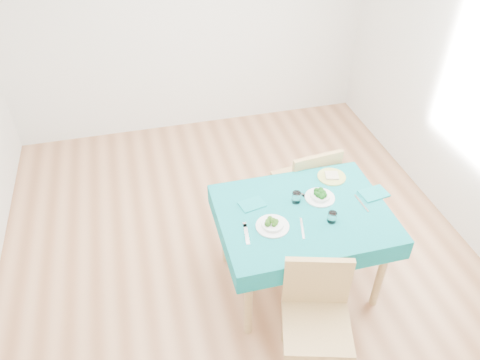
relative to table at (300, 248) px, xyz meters
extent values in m
cube|color=#97613F|center=(-0.38, 0.36, -0.39)|extent=(4.00, 4.50, 0.02)
cube|color=silver|center=(-0.38, 2.61, 0.97)|extent=(4.00, 0.02, 2.70)
cube|color=#0A6B6F|center=(0.00, 0.00, 0.00)|extent=(1.22, 0.93, 0.76)
cube|color=tan|center=(-0.15, -0.72, 0.16)|extent=(0.55, 0.58, 1.09)
cube|color=tan|center=(0.28, 0.70, 0.17)|extent=(0.49, 0.53, 1.10)
cube|color=silver|center=(-0.46, -0.12, 0.38)|extent=(0.05, 0.20, 0.00)
cube|color=silver|center=(-0.07, -0.16, 0.38)|extent=(0.07, 0.20, 0.00)
cube|color=silver|center=(0.09, 0.10, 0.38)|extent=(0.09, 0.18, 0.00)
cube|color=silver|center=(0.44, -0.02, 0.38)|extent=(0.03, 0.20, 0.00)
cube|color=#0E777A|center=(-0.34, 0.16, 0.38)|extent=(0.20, 0.16, 0.01)
cube|color=#0E777A|center=(0.58, 0.05, 0.39)|extent=(0.22, 0.17, 0.01)
cylinder|color=white|center=(-0.02, 0.12, 0.42)|extent=(0.07, 0.07, 0.08)
cylinder|color=white|center=(0.15, -0.14, 0.42)|extent=(0.06, 0.06, 0.08)
cylinder|color=#B6BC5B|center=(0.35, 0.32, 0.38)|extent=(0.22, 0.22, 0.01)
cube|color=beige|center=(0.35, 0.32, 0.40)|extent=(0.12, 0.12, 0.02)
camera|label=1|loc=(-1.06, -2.28, 2.66)|focal=35.00mm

